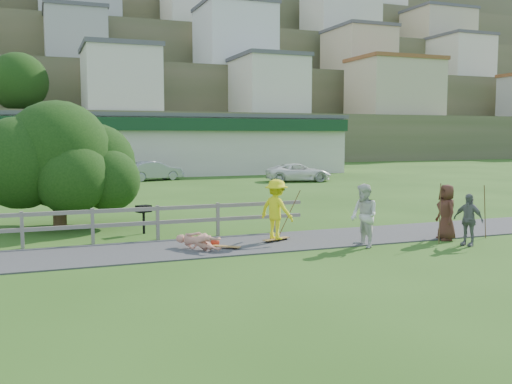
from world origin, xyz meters
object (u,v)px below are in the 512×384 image
spectator_c (446,212)px  car_white (299,172)px  skater_rider (276,213)px  car_silver (153,171)px  spectator_a (364,216)px  bbq (144,220)px  tree (59,180)px  skater_fallen (198,241)px  spectator_b (468,220)px

spectator_c → car_white: 23.42m
skater_rider → car_silver: (1.07, 25.89, -0.22)m
spectator_a → spectator_c: bearing=89.7°
spectator_c → car_white: bearing=177.4°
car_white → bbq: car_white is taller
skater_rider → tree: bearing=21.0°
skater_fallen → car_silver: 26.62m
skater_rider → bbq: 4.71m
skater_rider → spectator_b: bearing=-144.9°
tree → spectator_c: bearing=-31.3°
skater_rider → spectator_c: (5.18, -1.59, -0.04)m
skater_rider → car_silver: skater_rider is taller
skater_fallen → spectator_c: bearing=-41.1°
spectator_c → skater_fallen: bearing=-87.1°
skater_fallen → car_silver: bearing=49.1°
spectator_b → tree: tree is taller
spectator_a → car_silver: (-1.02, 27.60, -0.23)m
spectator_b → car_white: spectator_b is taller
spectator_b → tree: (-11.37, 7.90, 0.96)m
spectator_a → bbq: 7.40m
spectator_c → car_silver: bearing=-160.4°
skater_rider → tree: tree is taller
car_white → tree: 23.19m
skater_fallen → spectator_b: size_ratio=0.98×
skater_rider → tree: size_ratio=0.31×
skater_rider → car_white: skater_rider is taller
car_white → car_silver: bearing=74.5°
spectator_c → spectator_a: bearing=-76.8°
spectator_a → spectator_b: size_ratio=1.20×
skater_rider → car_white: size_ratio=0.40×
tree → car_white: bearing=43.2°
spectator_b → bbq: 10.40m
spectator_b → tree: size_ratio=0.26×
skater_fallen → bbq: 3.61m
skater_fallen → spectator_c: size_ratio=0.87×
skater_rider → spectator_a: bearing=-157.5°
car_silver → car_white: car_silver is taller
spectator_a → car_white: spectator_a is taller
tree → bbq: 3.70m
spectator_b → car_white: (5.54, 23.75, -0.14)m
skater_fallen → tree: size_ratio=0.25×
skater_fallen → spectator_c: (7.81, -1.13, 0.61)m
car_silver → bbq: size_ratio=4.47×
skater_fallen → car_white: car_white is taller
spectator_b → spectator_c: size_ratio=0.89×
bbq → spectator_c: bearing=-50.8°
car_silver → skater_rider: bearing=162.5°
tree → car_silver: bearing=70.5°
skater_rider → skater_fallen: 2.75m
skater_rider → car_silver: bearing=-30.7°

